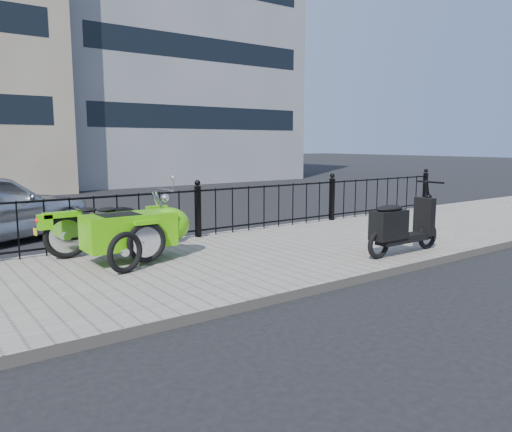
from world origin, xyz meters
TOP-DOWN VIEW (x-y plane):
  - ground at (0.00, 0.00)m, footprint 120.00×120.00m
  - sidewalk at (0.00, -0.50)m, footprint 30.00×3.80m
  - curb at (0.00, 1.44)m, footprint 30.00×0.10m
  - iron_fence at (0.00, 1.30)m, footprint 14.11×0.11m
  - building_grey at (7.00, 16.99)m, footprint 12.00×8.01m
  - motorcycle_sidecar at (-1.63, 0.31)m, footprint 2.28×1.48m
  - scooter at (1.83, -1.90)m, footprint 1.69×0.49m
  - spare_tire at (-2.12, -0.45)m, footprint 0.58×0.24m

SIDE VIEW (x-z plane):
  - ground at x=0.00m, z-range 0.00..0.00m
  - sidewalk at x=0.00m, z-range 0.00..0.12m
  - curb at x=0.00m, z-range 0.00..0.12m
  - spare_tire at x=-2.12m, z-range 0.12..0.70m
  - scooter at x=1.83m, z-range -0.01..1.14m
  - iron_fence at x=0.00m, z-range 0.05..1.12m
  - motorcycle_sidecar at x=-1.63m, z-range 0.10..1.09m
  - building_grey at x=7.00m, z-range 0.00..15.00m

